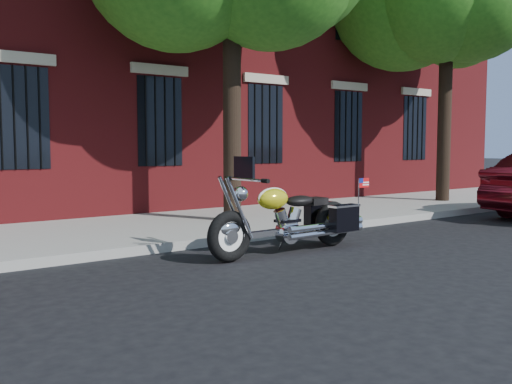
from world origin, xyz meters
TOP-DOWN VIEW (x-y plane):
  - ground at (0.00, 0.00)m, footprint 120.00×120.00m
  - curb at (0.00, 1.38)m, footprint 40.00×0.16m
  - sidewalk at (0.00, 3.26)m, footprint 40.00×3.60m
  - motorcycle at (-0.27, 0.11)m, footprint 3.00×0.89m

SIDE VIEW (x-z plane):
  - ground at x=0.00m, z-range 0.00..0.00m
  - curb at x=0.00m, z-range 0.00..0.15m
  - sidewalk at x=0.00m, z-range 0.00..0.15m
  - motorcycle at x=-0.27m, z-range -0.24..1.26m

